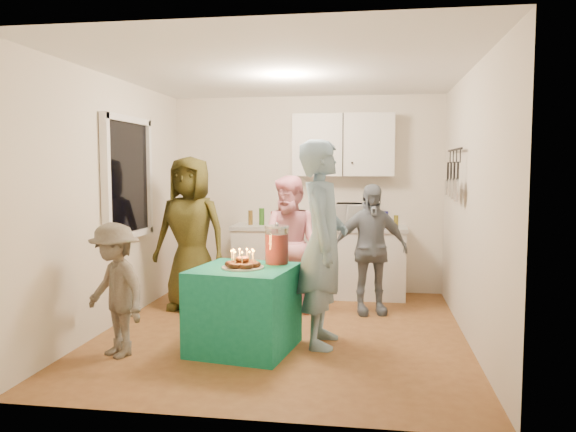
# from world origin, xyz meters

# --- Properties ---
(floor) EXTENTS (4.00, 4.00, 0.00)m
(floor) POSITION_xyz_m (0.00, 0.00, 0.00)
(floor) COLOR brown
(floor) RESTS_ON ground
(ceiling) EXTENTS (4.00, 4.00, 0.00)m
(ceiling) POSITION_xyz_m (0.00, 0.00, 2.60)
(ceiling) COLOR white
(ceiling) RESTS_ON floor
(back_wall) EXTENTS (3.60, 3.60, 0.00)m
(back_wall) POSITION_xyz_m (0.00, 2.00, 1.30)
(back_wall) COLOR silver
(back_wall) RESTS_ON floor
(left_wall) EXTENTS (4.00, 4.00, 0.00)m
(left_wall) POSITION_xyz_m (-1.80, 0.00, 1.30)
(left_wall) COLOR silver
(left_wall) RESTS_ON floor
(right_wall) EXTENTS (4.00, 4.00, 0.00)m
(right_wall) POSITION_xyz_m (1.80, 0.00, 1.30)
(right_wall) COLOR silver
(right_wall) RESTS_ON floor
(window_night) EXTENTS (0.04, 1.00, 1.20)m
(window_night) POSITION_xyz_m (-1.77, 0.30, 1.55)
(window_night) COLOR black
(window_night) RESTS_ON left_wall
(counter) EXTENTS (2.20, 0.58, 0.86)m
(counter) POSITION_xyz_m (0.20, 1.70, 0.43)
(counter) COLOR white
(counter) RESTS_ON floor
(countertop) EXTENTS (2.24, 0.62, 0.05)m
(countertop) POSITION_xyz_m (0.20, 1.70, 0.89)
(countertop) COLOR beige
(countertop) RESTS_ON counter
(upper_cabinet) EXTENTS (1.30, 0.30, 0.80)m
(upper_cabinet) POSITION_xyz_m (0.50, 1.85, 1.95)
(upper_cabinet) COLOR white
(upper_cabinet) RESTS_ON back_wall
(pot_rack) EXTENTS (0.12, 1.00, 0.60)m
(pot_rack) POSITION_xyz_m (1.72, 0.70, 1.60)
(pot_rack) COLOR black
(pot_rack) RESTS_ON right_wall
(microwave) EXTENTS (0.53, 0.36, 0.29)m
(microwave) POSITION_xyz_m (0.69, 1.70, 1.06)
(microwave) COLOR white
(microwave) RESTS_ON countertop
(party_table) EXTENTS (0.98, 0.98, 0.76)m
(party_table) POSITION_xyz_m (-0.26, -0.59, 0.38)
(party_table) COLOR #127C5D
(party_table) RESTS_ON floor
(donut_cake) EXTENTS (0.38, 0.38, 0.18)m
(donut_cake) POSITION_xyz_m (-0.26, -0.62, 0.85)
(donut_cake) COLOR #381C0C
(donut_cake) RESTS_ON party_table
(punch_jar) EXTENTS (0.22, 0.22, 0.34)m
(punch_jar) POSITION_xyz_m (-0.00, -0.35, 0.93)
(punch_jar) COLOR red
(punch_jar) RESTS_ON party_table
(man_birthday) EXTENTS (0.46, 0.70, 1.92)m
(man_birthday) POSITION_xyz_m (0.43, -0.33, 0.96)
(man_birthday) COLOR #7B9CB2
(man_birthday) RESTS_ON floor
(woman_back_left) EXTENTS (0.94, 0.67, 1.79)m
(woman_back_left) POSITION_xyz_m (-1.22, 0.79, 0.89)
(woman_back_left) COLOR brown
(woman_back_left) RESTS_ON floor
(woman_back_center) EXTENTS (0.88, 0.76, 1.57)m
(woman_back_center) POSITION_xyz_m (-0.01, 0.76, 0.78)
(woman_back_center) COLOR pink
(woman_back_center) RESTS_ON floor
(woman_back_right) EXTENTS (0.93, 0.56, 1.48)m
(woman_back_right) POSITION_xyz_m (0.86, 0.87, 0.74)
(woman_back_right) COLOR black
(woman_back_right) RESTS_ON floor
(child_near_left) EXTENTS (0.88, 0.79, 1.18)m
(child_near_left) POSITION_xyz_m (-1.34, -0.93, 0.59)
(child_near_left) COLOR #534C42
(child_near_left) RESTS_ON floor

